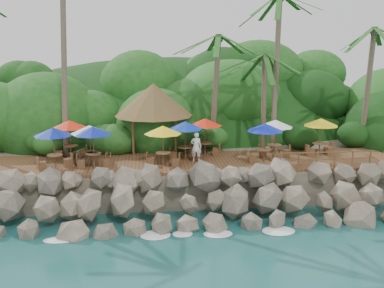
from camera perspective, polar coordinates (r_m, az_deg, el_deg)
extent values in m
plane|color=#19514F|center=(23.89, 1.47, -11.14)|extent=(140.00, 140.00, 0.00)
cube|color=gray|center=(38.76, -1.48, -0.19)|extent=(32.00, 25.20, 2.10)
ellipsoid|color=#143811|center=(46.29, -2.17, 0.59)|extent=(44.80, 28.00, 15.40)
cube|color=brown|center=(28.81, 0.00, -2.33)|extent=(26.00, 5.00, 0.20)
ellipsoid|color=white|center=(24.78, -20.15, -10.98)|extent=(1.20, 0.80, 0.06)
ellipsoid|color=white|center=(24.21, -13.13, -11.09)|extent=(1.20, 0.80, 0.06)
ellipsoid|color=white|center=(23.99, -5.88, -11.03)|extent=(1.20, 0.80, 0.06)
ellipsoid|color=white|center=(24.15, 1.38, -10.79)|extent=(1.20, 0.80, 0.06)
ellipsoid|color=white|center=(24.68, 8.43, -10.41)|extent=(1.20, 0.80, 0.06)
ellipsoid|color=white|center=(25.55, 15.06, -9.90)|extent=(1.20, 0.80, 0.06)
ellipsoid|color=white|center=(26.73, 21.17, -9.32)|extent=(1.20, 0.80, 0.06)
cylinder|color=brown|center=(31.18, -15.66, 10.81)|extent=(0.55, 2.55, 13.07)
cylinder|color=brown|center=(31.23, 2.91, 6.24)|extent=(0.69, 1.28, 7.73)
ellipsoid|color=#23601E|center=(31.04, 2.99, 13.36)|extent=(6.00, 6.00, 2.40)
cylinder|color=brown|center=(32.07, 8.94, 5.14)|extent=(0.59, 0.60, 6.49)
ellipsoid|color=#23601E|center=(31.83, 9.14, 10.94)|extent=(6.00, 6.00, 2.40)
cylinder|color=brown|center=(31.82, 10.42, 8.55)|extent=(0.88, 1.51, 10.35)
cylinder|color=brown|center=(34.18, 21.01, 6.38)|extent=(0.37, 0.89, 8.23)
ellipsoid|color=#23601E|center=(34.04, 21.56, 13.27)|extent=(6.00, 6.00, 2.40)
cylinder|color=brown|center=(30.21, -7.35, 0.80)|extent=(0.16, 0.16, 2.40)
cylinder|color=brown|center=(30.26, -2.04, 0.92)|extent=(0.16, 0.16, 2.40)
cylinder|color=brown|center=(32.96, -7.23, 1.79)|extent=(0.16, 0.16, 2.40)
cylinder|color=brown|center=(33.00, -2.36, 1.90)|extent=(0.16, 0.16, 2.40)
cone|color=brown|center=(31.21, -4.82, 5.52)|extent=(5.31, 5.31, 2.20)
cylinder|color=brown|center=(27.65, -3.59, -1.92)|extent=(0.09, 0.09, 0.80)
cylinder|color=brown|center=(27.55, -3.60, -1.10)|extent=(0.91, 0.91, 0.05)
cylinder|color=brown|center=(27.46, -3.62, -0.33)|extent=(0.05, 0.05, 2.38)
cone|color=yellow|center=(27.25, -3.65, 1.77)|extent=(2.27, 2.27, 0.49)
cube|color=brown|center=(27.79, -5.14, -2.20)|extent=(0.52, 0.52, 0.50)
cube|color=brown|center=(27.60, -2.03, -2.26)|extent=(0.52, 0.52, 0.50)
cylinder|color=brown|center=(30.23, 1.62, -0.64)|extent=(0.09, 0.09, 0.80)
cylinder|color=brown|center=(30.14, 1.63, 0.11)|extent=(0.91, 0.91, 0.05)
cylinder|color=brown|center=(30.06, 1.63, 0.82)|extent=(0.05, 0.05, 2.38)
cone|color=red|center=(29.87, 1.64, 2.75)|extent=(2.27, 2.27, 0.49)
cube|color=brown|center=(30.38, 0.21, -0.86)|extent=(0.56, 0.56, 0.50)
cube|color=brown|center=(30.16, 3.04, -0.98)|extent=(0.56, 0.56, 0.50)
cylinder|color=brown|center=(27.99, -12.09, -2.00)|extent=(0.09, 0.09, 0.80)
cylinder|color=brown|center=(27.90, -12.13, -1.19)|extent=(0.91, 0.91, 0.05)
cylinder|color=brown|center=(27.81, -12.16, -0.43)|extent=(0.05, 0.05, 2.38)
cone|color=#0C1C9E|center=(27.60, -12.26, 1.65)|extent=(2.27, 2.27, 0.49)
cube|color=brown|center=(28.09, -13.62, -2.34)|extent=(0.47, 0.47, 0.50)
cube|color=brown|center=(27.99, -10.53, -2.25)|extent=(0.47, 0.47, 0.50)
cylinder|color=brown|center=(28.44, -12.46, -1.79)|extent=(0.09, 0.09, 0.80)
cylinder|color=brown|center=(28.34, -12.50, -0.99)|extent=(0.91, 0.91, 0.05)
cylinder|color=brown|center=(28.26, -12.54, -0.24)|extent=(0.05, 0.05, 2.38)
cone|color=silver|center=(28.05, -12.64, 1.80)|extent=(2.27, 2.27, 0.49)
cube|color=brown|center=(28.72, -13.88, -2.03)|extent=(0.54, 0.54, 0.50)
cube|color=brown|center=(28.25, -10.99, -2.14)|extent=(0.54, 0.54, 0.50)
cylinder|color=brown|center=(29.10, -0.83, -1.16)|extent=(0.09, 0.09, 0.80)
cylinder|color=brown|center=(29.00, -0.83, -0.38)|extent=(0.91, 0.91, 0.05)
cylinder|color=brown|center=(28.92, -0.84, 0.35)|extent=(0.05, 0.05, 2.38)
cone|color=#0D30AC|center=(28.72, -0.84, 2.35)|extent=(2.27, 2.27, 0.49)
cube|color=brown|center=(29.19, -2.31, -1.43)|extent=(0.52, 0.52, 0.50)
cube|color=brown|center=(29.10, 0.66, -1.47)|extent=(0.52, 0.52, 0.50)
cylinder|color=brown|center=(30.16, 10.21, -0.87)|extent=(0.09, 0.09, 0.80)
cylinder|color=brown|center=(30.07, 10.24, -0.11)|extent=(0.91, 0.91, 0.05)
cylinder|color=brown|center=(29.99, 10.27, 0.59)|extent=(0.05, 0.05, 2.38)
cone|color=white|center=(29.80, 10.35, 2.52)|extent=(2.27, 2.27, 0.49)
cube|color=brown|center=(30.10, 8.78, -1.14)|extent=(0.51, 0.51, 0.50)
cube|color=brown|center=(30.31, 11.62, -1.16)|extent=(0.51, 0.51, 0.50)
cylinder|color=brown|center=(28.75, 8.96, -1.49)|extent=(0.09, 0.09, 0.80)
cylinder|color=brown|center=(28.66, 8.99, -0.69)|extent=(0.91, 0.91, 0.05)
cylinder|color=brown|center=(28.58, 9.02, 0.05)|extent=(0.05, 0.05, 2.38)
cone|color=#0D21B4|center=(28.37, 9.09, 2.07)|extent=(2.27, 2.27, 0.49)
cube|color=brown|center=(28.61, 7.48, -1.82)|extent=(0.45, 0.45, 0.50)
cube|color=brown|center=(28.99, 10.40, -1.74)|extent=(0.45, 0.45, 0.50)
cylinder|color=brown|center=(28.22, -16.67, -2.14)|extent=(0.09, 0.09, 0.80)
cylinder|color=brown|center=(28.12, -16.72, -1.33)|extent=(0.91, 0.91, 0.05)
cylinder|color=brown|center=(28.03, -16.77, -0.58)|extent=(0.05, 0.05, 2.38)
cone|color=#0B2095|center=(27.83, -16.90, 1.47)|extent=(2.27, 2.27, 0.49)
cube|color=brown|center=(28.11, -18.15, -2.61)|extent=(0.60, 0.60, 0.50)
cube|color=brown|center=(28.41, -15.16, -2.26)|extent=(0.60, 0.60, 0.50)
cylinder|color=brown|center=(30.50, -14.84, -0.95)|extent=(0.09, 0.09, 0.80)
cylinder|color=brown|center=(30.41, -14.88, -0.20)|extent=(0.91, 0.91, 0.05)
cylinder|color=brown|center=(30.33, -14.92, 0.50)|extent=(0.05, 0.05, 2.38)
cone|color=red|center=(30.14, -15.03, 2.41)|extent=(2.27, 2.27, 0.49)
cube|color=brown|center=(30.56, -16.24, -1.30)|extent=(0.51, 0.51, 0.50)
cube|color=brown|center=(30.52, -13.40, -1.15)|extent=(0.51, 0.51, 0.50)
cylinder|color=brown|center=(31.34, 15.56, -0.63)|extent=(0.09, 0.09, 0.80)
cylinder|color=brown|center=(31.25, 15.61, 0.10)|extent=(0.91, 0.91, 0.05)
cylinder|color=brown|center=(31.18, 15.65, 0.78)|extent=(0.05, 0.05, 2.38)
cone|color=yellow|center=(30.99, 15.76, 2.64)|extent=(2.27, 2.27, 0.49)
cube|color=brown|center=(30.91, 14.45, -1.03)|extent=(0.57, 0.57, 0.50)
cube|color=brown|center=(31.84, 16.61, -0.77)|extent=(0.57, 0.57, 0.50)
cylinder|color=brown|center=(27.38, 10.97, -2.06)|extent=(0.10, 0.10, 1.00)
cylinder|color=brown|center=(27.71, 13.15, -1.99)|extent=(0.10, 0.10, 1.00)
cylinder|color=brown|center=(28.08, 15.28, -1.91)|extent=(0.10, 0.10, 1.00)
cylinder|color=brown|center=(28.49, 17.35, -1.84)|extent=(0.10, 0.10, 1.00)
cylinder|color=brown|center=(28.94, 19.35, -1.76)|extent=(0.10, 0.10, 1.00)
cylinder|color=brown|center=(29.42, 21.29, -1.69)|extent=(0.10, 0.10, 1.00)
cube|color=brown|center=(28.18, 16.38, -0.99)|extent=(6.10, 0.06, 0.06)
cube|color=brown|center=(28.27, 16.33, -1.78)|extent=(6.10, 0.06, 0.06)
imported|color=white|center=(28.43, 0.51, -0.37)|extent=(0.77, 0.58, 1.89)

